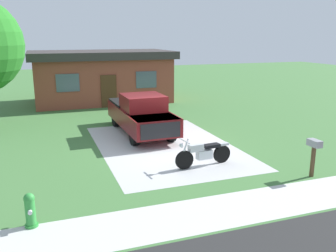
# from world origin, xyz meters

# --- Properties ---
(ground_plane) EXTENTS (80.00, 80.00, 0.00)m
(ground_plane) POSITION_xyz_m (0.00, 0.00, 0.00)
(ground_plane) COLOR #41713A
(driveway_pad) EXTENTS (5.41, 8.27, 0.01)m
(driveway_pad) POSITION_xyz_m (0.00, 0.00, 0.00)
(driveway_pad) COLOR #B6B6B6
(driveway_pad) RESTS_ON ground
(sidewalk_strip) EXTENTS (36.00, 1.80, 0.01)m
(sidewalk_strip) POSITION_xyz_m (0.00, -6.00, 0.00)
(sidewalk_strip) COLOR beige
(sidewalk_strip) RESTS_ON ground
(motorcycle) EXTENTS (2.21, 0.70, 1.09)m
(motorcycle) POSITION_xyz_m (0.49, -2.72, 0.47)
(motorcycle) COLOR black
(motorcycle) RESTS_ON ground
(pickup_truck) EXTENTS (2.09, 5.66, 1.90)m
(pickup_truck) POSITION_xyz_m (-0.38, 2.42, 0.95)
(pickup_truck) COLOR black
(pickup_truck) RESTS_ON ground
(fire_hydrant) EXTENTS (0.32, 0.40, 0.87)m
(fire_hydrant) POSITION_xyz_m (-5.26, -5.17, 0.43)
(fire_hydrant) COLOR #2D8C38
(fire_hydrant) RESTS_ON ground
(mailbox) EXTENTS (0.26, 0.48, 1.26)m
(mailbox) POSITION_xyz_m (3.43, -4.86, 0.98)
(mailbox) COLOR #4C3823
(mailbox) RESTS_ON ground
(neighbor_house) EXTENTS (9.60, 5.60, 3.50)m
(neighbor_house) POSITION_xyz_m (-0.59, 11.75, 1.79)
(neighbor_house) COLOR brown
(neighbor_house) RESTS_ON ground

